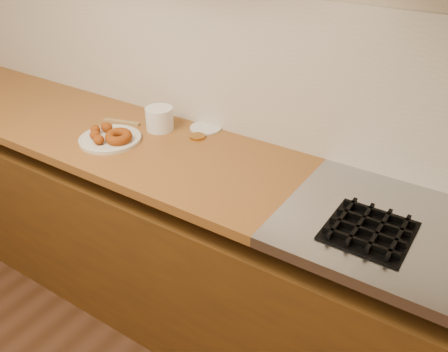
{
  "coord_description": "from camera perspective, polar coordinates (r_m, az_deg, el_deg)",
  "views": [
    {
      "loc": [
        1.07,
        0.36,
        1.82
      ],
      "look_at": [
        0.26,
        1.6,
        0.93
      ],
      "focal_mm": 38.0,
      "sensor_mm": 36.0,
      "label": 1
    }
  ],
  "objects": [
    {
      "name": "wooden_utensil",
      "position": [
        2.25,
        -12.21,
        6.34
      ],
      "size": [
        0.18,
        0.07,
        0.01
      ],
      "primitive_type": "cube",
      "rotation": [
        0.0,
        0.0,
        0.28
      ],
      "color": "#9A7B4B",
      "rests_on": "butcher_block"
    },
    {
      "name": "donut_plate",
      "position": [
        2.1,
        -13.53,
        4.35
      ],
      "size": [
        0.27,
        0.27,
        0.02
      ],
      "primitive_type": "cylinder",
      "color": "beige",
      "rests_on": "butcher_block"
    },
    {
      "name": "fried_dough_chunks",
      "position": [
        2.11,
        -14.77,
        5.08
      ],
      "size": [
        0.15,
        0.16,
        0.04
      ],
      "color": "#93350E",
      "rests_on": "donut_plate"
    },
    {
      "name": "ring_donut",
      "position": [
        2.05,
        -12.59,
        4.66
      ],
      "size": [
        0.16,
        0.16,
        0.05
      ],
      "primitive_type": "torus",
      "rotation": [
        0.1,
        0.0,
        0.62
      ],
      "color": "#93350E",
      "rests_on": "donut_plate"
    },
    {
      "name": "plastic_tub",
      "position": [
        2.15,
        -7.77,
        6.84
      ],
      "size": [
        0.14,
        0.14,
        0.1
      ],
      "primitive_type": "cylinder",
      "rotation": [
        0.0,
        0.0,
        -0.14
      ],
      "color": "white",
      "rests_on": "butcher_block"
    },
    {
      "name": "butcher_block",
      "position": [
        2.37,
        -17.52,
        6.12
      ],
      "size": [
        2.3,
        0.62,
        0.04
      ],
      "primitive_type": "cube",
      "color": "#905B2D",
      "rests_on": "base_cabinet"
    },
    {
      "name": "brass_jar_lid",
      "position": [
        2.07,
        -3.2,
        4.76
      ],
      "size": [
        0.09,
        0.09,
        0.01
      ],
      "primitive_type": "cylinder",
      "rotation": [
        0.0,
        0.0,
        0.35
      ],
      "color": "#B67A30",
      "rests_on": "butcher_block"
    },
    {
      "name": "wall_back",
      "position": [
        2.01,
        0.13,
        17.48
      ],
      "size": [
        4.0,
        0.02,
        2.7
      ],
      "primitive_type": "cube",
      "color": "#B3A38D",
      "rests_on": "ground"
    },
    {
      "name": "base_cabinet",
      "position": [
        2.23,
        -4.32,
        -9.13
      ],
      "size": [
        3.6,
        0.6,
        0.77
      ],
      "primitive_type": "cube",
      "color": "#5A3510",
      "rests_on": "floor"
    },
    {
      "name": "tub_lid",
      "position": [
        2.15,
        -2.21,
        5.81
      ],
      "size": [
        0.19,
        0.19,
        0.01
      ],
      "primitive_type": "cylinder",
      "rotation": [
        0.0,
        0.0,
        0.42
      ],
      "color": "silver",
      "rests_on": "butcher_block"
    },
    {
      "name": "backsplash",
      "position": [
        2.04,
        -0.06,
        13.32
      ],
      "size": [
        3.6,
        0.02,
        0.6
      ],
      "primitive_type": "cube",
      "color": "beige",
      "rests_on": "wall_back"
    }
  ]
}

